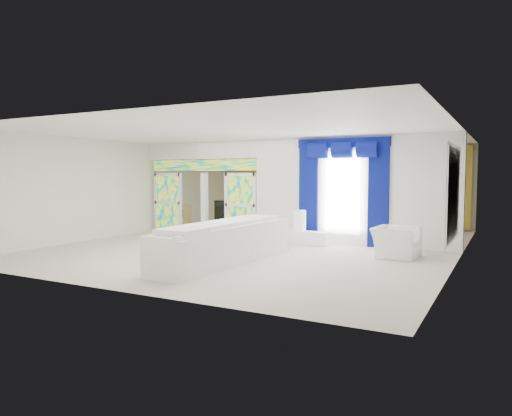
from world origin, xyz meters
The scene contains 22 objects.
floor centered at (0.00, 0.00, 0.00)m, with size 12.00×12.00×0.00m, color #B7AF9E.
dividing_wall centered at (2.15, 1.00, 1.50)m, with size 5.70×0.18×3.00m, color white.
dividing_header centered at (-2.85, 1.00, 2.73)m, with size 4.30×0.18×0.55m, color white.
stained_panel_left centered at (-4.28, 1.00, 1.00)m, with size 0.95×0.04×2.00m, color #994C3F.
stained_panel_right centered at (-1.42, 1.00, 1.00)m, with size 0.95×0.04×2.00m, color #994C3F.
stained_transom centered at (-2.85, 1.00, 2.25)m, with size 4.00×0.05×0.35m, color #994C3F.
window_pane centered at (1.90, 0.90, 1.45)m, with size 1.00×0.02×2.30m, color white.
blue_drape_left centered at (0.90, 0.87, 1.40)m, with size 0.55×0.10×2.80m, color #04134B.
blue_drape_right centered at (2.90, 0.87, 1.40)m, with size 0.55×0.10×2.80m, color #04134B.
blue_pelmet centered at (1.90, 0.87, 2.82)m, with size 2.60×0.12×0.25m, color #04134B.
wall_mirror centered at (4.94, -1.00, 1.55)m, with size 0.04×2.70×1.90m, color white.
gold_curtains centered at (0.00, 5.90, 1.50)m, with size 9.70×0.12×2.90m, color #B17B2A.
white_sofa centered at (0.51, -3.03, 0.40)m, with size 0.91×4.23×0.81m, color white.
coffee_table centered at (-0.84, -2.73, 0.21)m, with size 0.64×1.92×0.43m, color gold.
console_table centered at (1.11, 0.44, 0.19)m, with size 1.11×0.35×0.37m, color white.
table_lamp centered at (0.81, 0.44, 0.66)m, with size 0.36×0.36×0.58m, color white.
armchair centered at (3.66, -0.46, 0.36)m, with size 1.10×0.96×0.72m, color white.
grand_piano centered at (-2.21, 3.03, 0.53)m, with size 1.59×2.08×1.05m, color black.
piano_bench centered at (-2.21, 1.43, 0.15)m, with size 0.91×0.35×0.30m, color black.
tv_console centered at (-4.66, 2.28, 0.40)m, with size 0.55×0.50×0.80m, color tan.
chandelier centered at (-2.30, 3.40, 2.65)m, with size 0.60×0.60×0.60m, color gold.
decanters centered at (-0.84, -2.75, 0.52)m, with size 0.22×1.21×0.28m.
Camera 1 is at (5.96, -11.81, 1.95)m, focal length 33.31 mm.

